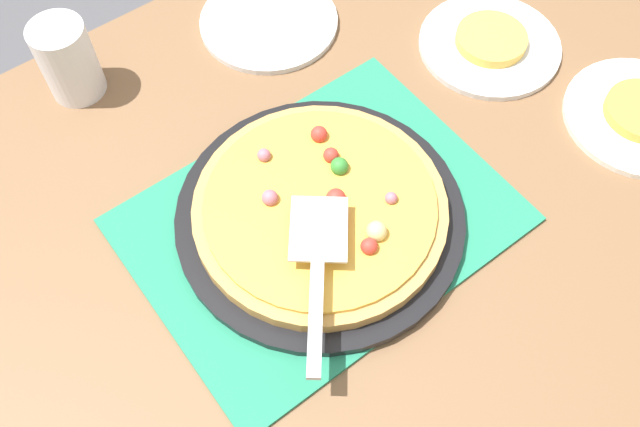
# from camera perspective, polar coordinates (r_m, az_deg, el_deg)

# --- Properties ---
(ground_plane) EXTENTS (8.00, 8.00, 0.00)m
(ground_plane) POSITION_cam_1_polar(r_m,az_deg,el_deg) (1.61, -0.00, -14.16)
(ground_plane) COLOR #4C4C51
(dining_table) EXTENTS (1.40, 1.00, 0.75)m
(dining_table) POSITION_cam_1_polar(r_m,az_deg,el_deg) (1.01, -0.00, -3.75)
(dining_table) COLOR brown
(dining_table) RESTS_ON ground_plane
(placemat) EXTENTS (0.48, 0.36, 0.01)m
(placemat) POSITION_cam_1_polar(r_m,az_deg,el_deg) (0.91, -0.00, -0.55)
(placemat) COLOR #237F5B
(placemat) RESTS_ON dining_table
(pizza_pan) EXTENTS (0.38, 0.38, 0.01)m
(pizza_pan) POSITION_cam_1_polar(r_m,az_deg,el_deg) (0.90, -0.00, -0.23)
(pizza_pan) COLOR black
(pizza_pan) RESTS_ON placemat
(pizza) EXTENTS (0.33, 0.33, 0.05)m
(pizza) POSITION_cam_1_polar(r_m,az_deg,el_deg) (0.89, 0.05, 0.47)
(pizza) COLOR tan
(pizza) RESTS_ON pizza_pan
(plate_near_left) EXTENTS (0.22, 0.22, 0.01)m
(plate_near_left) POSITION_cam_1_polar(r_m,az_deg,el_deg) (1.14, 13.85, 13.39)
(plate_near_left) COLOR white
(plate_near_left) RESTS_ON dining_table
(plate_far_right) EXTENTS (0.22, 0.22, 0.01)m
(plate_far_right) POSITION_cam_1_polar(r_m,az_deg,el_deg) (1.11, 24.95, 7.28)
(plate_far_right) COLOR white
(plate_far_right) RESTS_ON dining_table
(plate_side) EXTENTS (0.22, 0.22, 0.01)m
(plate_side) POSITION_cam_1_polar(r_m,az_deg,el_deg) (1.14, -4.25, 15.56)
(plate_side) COLOR white
(plate_side) RESTS_ON dining_table
(served_slice_left) EXTENTS (0.11, 0.11, 0.02)m
(served_slice_left) POSITION_cam_1_polar(r_m,az_deg,el_deg) (1.13, 13.99, 13.84)
(served_slice_left) COLOR #EAB747
(served_slice_left) RESTS_ON plate_near_left
(cup_near) EXTENTS (0.08, 0.08, 0.12)m
(cup_near) POSITION_cam_1_polar(r_m,az_deg,el_deg) (1.07, -20.15, 11.83)
(cup_near) COLOR white
(cup_near) RESTS_ON dining_table
(pizza_server) EXTENTS (0.18, 0.21, 0.01)m
(pizza_server) POSITION_cam_1_polar(r_m,az_deg,el_deg) (0.81, -0.21, -4.21)
(pizza_server) COLOR silver
(pizza_server) RESTS_ON pizza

